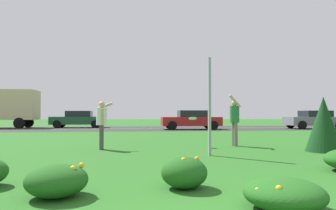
% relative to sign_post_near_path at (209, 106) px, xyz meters
% --- Properties ---
extents(ground_plane, '(120.00, 120.00, 0.00)m').
position_rel_sign_post_near_path_xyz_m(ground_plane, '(-0.99, 5.21, -1.37)').
color(ground_plane, '#26601E').
extents(highway_strip, '(120.00, 9.12, 0.01)m').
position_rel_sign_post_near_path_xyz_m(highway_strip, '(-0.99, 16.94, -1.37)').
color(highway_strip, '#2D2D30').
rests_on(highway_strip, ground).
extents(highway_center_stripe, '(120.00, 0.16, 0.00)m').
position_rel_sign_post_near_path_xyz_m(highway_center_stripe, '(-0.99, 16.94, -1.36)').
color(highway_center_stripe, yellow).
rests_on(highway_center_stripe, ground).
extents(daylily_clump_front_center, '(0.85, 0.87, 0.46)m').
position_rel_sign_post_near_path_xyz_m(daylily_clump_front_center, '(-3.18, -3.98, -1.14)').
color(daylily_clump_front_center, '#1E5619').
rests_on(daylily_clump_front_center, ground).
extents(daylily_clump_mid_center, '(0.72, 0.74, 0.49)m').
position_rel_sign_post_near_path_xyz_m(daylily_clump_mid_center, '(-1.35, -3.68, -1.13)').
color(daylily_clump_mid_center, '#1E5619').
rests_on(daylily_clump_mid_center, ground).
extents(daylily_clump_mid_right, '(0.97, 0.98, 0.38)m').
position_rel_sign_post_near_path_xyz_m(daylily_clump_mid_right, '(-0.33, -4.88, -1.18)').
color(daylily_clump_mid_right, '#1E5619').
rests_on(daylily_clump_mid_right, ground).
extents(sign_post_near_path, '(0.07, 0.10, 2.74)m').
position_rel_sign_post_near_path_xyz_m(sign_post_near_path, '(0.00, 0.00, 0.00)').
color(sign_post_near_path, '#93969B').
rests_on(sign_post_near_path, ground).
extents(evergreen_shrub_side, '(1.09, 1.09, 1.69)m').
position_rel_sign_post_near_path_xyz_m(evergreen_shrub_side, '(3.72, 0.46, -0.52)').
color(evergreen_shrub_side, '#143D19').
rests_on(evergreen_shrub_side, ground).
extents(person_thrower_white_shirt, '(0.53, 0.53, 1.57)m').
position_rel_sign_post_near_path_xyz_m(person_thrower_white_shirt, '(-3.13, 1.84, -0.43)').
color(person_thrower_white_shirt, silver).
rests_on(person_thrower_white_shirt, ground).
extents(person_catcher_green_shirt, '(0.47, 0.52, 1.86)m').
position_rel_sign_post_near_path_xyz_m(person_catcher_green_shirt, '(1.54, 2.39, -0.37)').
color(person_catcher_green_shirt, '#287038').
rests_on(person_catcher_green_shirt, ground).
extents(frisbee_white, '(0.28, 0.27, 0.11)m').
position_rel_sign_post_near_path_xyz_m(frisbee_white, '(-0.01, 2.37, -0.37)').
color(frisbee_white, white).
extents(car_gray_leftmost, '(4.50, 2.00, 1.45)m').
position_rel_sign_post_near_path_xyz_m(car_gray_leftmost, '(12.46, 14.89, -0.63)').
color(car_gray_leftmost, slate).
rests_on(car_gray_leftmost, ground).
extents(car_red_center_left, '(4.50, 2.00, 1.45)m').
position_rel_sign_post_near_path_xyz_m(car_red_center_left, '(2.37, 14.89, -0.63)').
color(car_red_center_left, maroon).
rests_on(car_red_center_left, ground).
extents(car_dark_green_center_right, '(4.50, 2.00, 1.45)m').
position_rel_sign_post_near_path_xyz_m(car_dark_green_center_right, '(-6.76, 18.99, -0.63)').
color(car_dark_green_center_right, '#194C2D').
rests_on(car_dark_green_center_right, ground).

